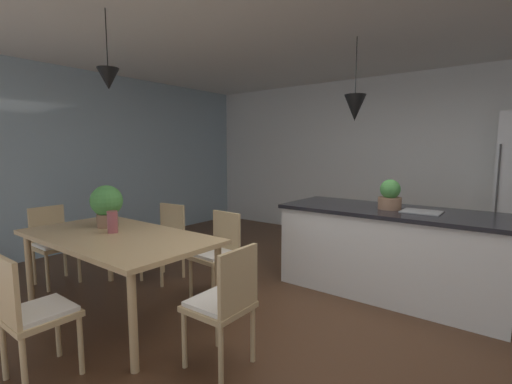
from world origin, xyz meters
The scene contains 15 objects.
ground_plane centered at (0.00, 0.00, -0.02)m, with size 10.00×8.40×0.04m, color #4C301E.
wall_back_kitchen centered at (0.00, 3.26, 1.35)m, with size 10.00×0.12×2.70m, color white.
window_wall_left_glazing centered at (-4.06, 0.00, 1.35)m, with size 0.06×8.40×2.70m, color #9EB7C6.
dining_table centered at (-1.57, -0.99, 0.69)m, with size 1.88×0.99×0.75m.
chair_far_right centered at (-1.15, -0.13, 0.47)m, with size 0.42×0.42×0.87m.
chair_far_left centered at (-2.00, -0.13, 0.47)m, with size 0.43×0.43×0.87m.
chair_near_right centered at (-1.15, -1.86, 0.47)m, with size 0.40×0.40×0.87m.
chair_kitchen_end centered at (-0.26, -0.99, 0.47)m, with size 0.41×0.41×0.87m.
chair_window_end centered at (-2.89, -0.99, 0.47)m, with size 0.40×0.40×0.87m.
kitchen_island centered at (0.23, 1.04, 0.46)m, with size 2.23×0.91×0.91m.
pendant_over_table centered at (-1.60, -0.98, 2.12)m, with size 0.19×0.19×0.67m.
pendant_over_island_main centered at (-0.20, 1.04, 1.96)m, with size 0.23×0.23×0.88m.
potted_plant_on_island centered at (0.21, 1.04, 1.04)m, with size 0.23×0.23×0.31m.
potted_plant_on_table centered at (-1.94, -0.86, 0.99)m, with size 0.31×0.31×0.41m.
vase_on_dining_table centered at (-1.67, -0.97, 0.86)m, with size 0.09×0.09×0.20m.
Camera 1 is at (1.33, -2.71, 1.52)m, focal length 24.96 mm.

